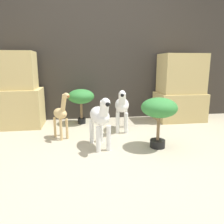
# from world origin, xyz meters

# --- Properties ---
(ground_plane) EXTENTS (14.00, 14.00, 0.00)m
(ground_plane) POSITION_xyz_m (0.00, 0.00, 0.00)
(ground_plane) COLOR #B2A88E
(wall_back) EXTENTS (6.40, 0.08, 2.20)m
(wall_back) POSITION_xyz_m (0.00, 1.73, 1.10)
(wall_back) COLOR #38332D
(wall_back) RESTS_ON ground_plane
(rock_pillar_left) EXTENTS (0.78, 0.53, 1.14)m
(rock_pillar_left) POSITION_xyz_m (-1.33, 1.35, 0.51)
(rock_pillar_left) COLOR #D1B775
(rock_pillar_left) RESTS_ON ground_plane
(rock_pillar_right) EXTENTS (0.78, 0.53, 1.11)m
(rock_pillar_right) POSITION_xyz_m (1.33, 1.35, 0.53)
(rock_pillar_right) COLOR #D1B775
(rock_pillar_right) RESTS_ON ground_plane
(zebra_right) EXTENTS (0.27, 0.54, 0.61)m
(zebra_right) POSITION_xyz_m (0.24, 0.90, 0.36)
(zebra_right) COLOR white
(zebra_right) RESTS_ON ground_plane
(zebra_left) EXTENTS (0.28, 0.54, 0.61)m
(zebra_left) POSITION_xyz_m (-0.14, 0.29, 0.36)
(zebra_left) COLOR white
(zebra_left) RESTS_ON ground_plane
(giraffe_figurine) EXTENTS (0.28, 0.35, 0.61)m
(giraffe_figurine) POSITION_xyz_m (-0.60, 0.67, 0.33)
(giraffe_figurine) COLOR tan
(giraffe_figurine) RESTS_ON ground_plane
(potted_palm_front) EXTENTS (0.42, 0.42, 0.56)m
(potted_palm_front) POSITION_xyz_m (-0.34, 1.37, 0.43)
(potted_palm_front) COLOR black
(potted_palm_front) RESTS_ON ground_plane
(potted_palm_back) EXTENTS (0.41, 0.41, 0.58)m
(potted_palm_back) POSITION_xyz_m (0.52, 0.19, 0.44)
(potted_palm_back) COLOR black
(potted_palm_back) RESTS_ON ground_plane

